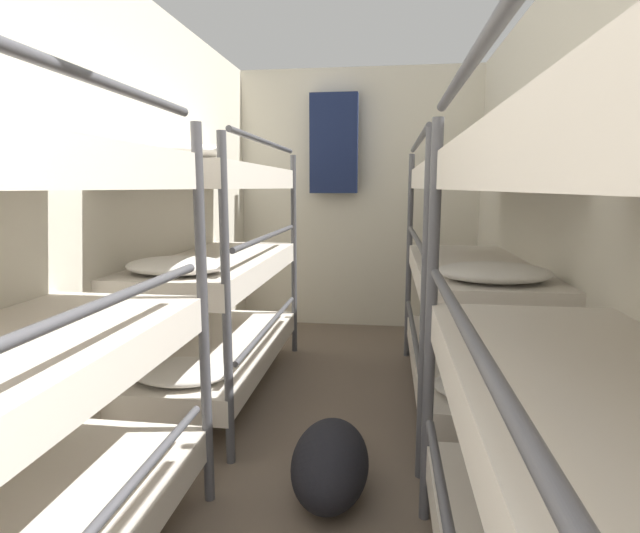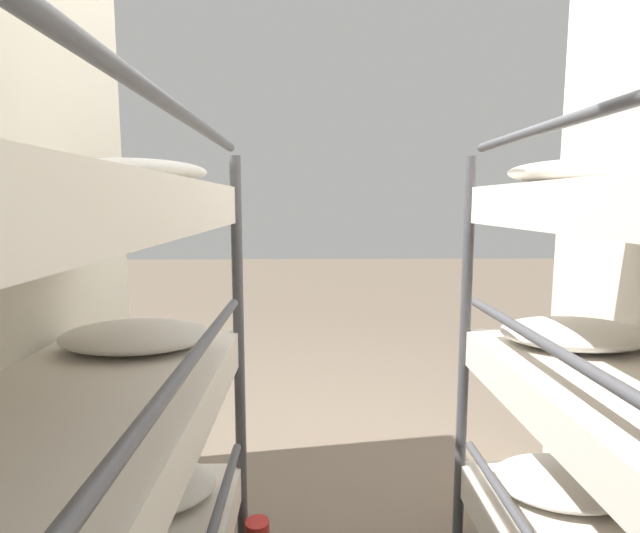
{
  "view_description": "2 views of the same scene",
  "coord_description": "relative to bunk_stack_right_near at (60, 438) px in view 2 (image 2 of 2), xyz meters",
  "views": [
    {
      "loc": [
        0.28,
        0.38,
        1.35
      ],
      "look_at": [
        -0.09,
        3.14,
        0.91
      ],
      "focal_mm": 28.0,
      "sensor_mm": 36.0,
      "label": 1
    },
    {
      "loc": [
        0.17,
        2.54,
        1.42
      ],
      "look_at": [
        0.13,
        0.66,
        1.18
      ],
      "focal_mm": 28.0,
      "sensor_mm": 36.0,
      "label": 2
    }
  ],
  "objects": [
    {
      "name": "ground_plane",
      "position": [
        -0.79,
        -1.37,
        -0.85
      ],
      "size": [
        20.0,
        20.0,
        0.0
      ],
      "primitive_type": "plane",
      "color": "#6B5B4C"
    },
    {
      "name": "bunk_stack_right_near",
      "position": [
        0.0,
        0.0,
        0.0
      ],
      "size": [
        0.69,
        1.77,
        1.64
      ],
      "color": "#4C4C51",
      "rests_on": "ground_plane"
    }
  ]
}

